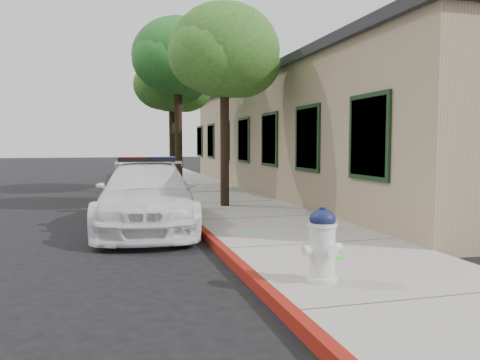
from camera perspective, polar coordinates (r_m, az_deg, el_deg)
name	(u,v)px	position (r m, az deg, el deg)	size (l,w,h in m)	color
ground	(221,258)	(7.83, -2.29, -9.12)	(120.00, 120.00, 0.00)	black
sidewalk	(260,220)	(11.08, 2.34, -4.76)	(3.20, 60.00, 0.15)	gray
red_curb	(193,223)	(10.72, -5.57, -5.06)	(0.14, 60.00, 0.16)	maroon
clapboard_building	(342,135)	(18.45, 11.92, 5.16)	(7.30, 20.89, 4.24)	#9A8665
police_car	(147,196)	(10.49, -10.83, -1.81)	(2.45, 5.08, 1.54)	white
fire_hydrant	(323,244)	(5.98, 9.68, -7.48)	(0.52, 0.45, 0.90)	silver
street_tree_near	(225,55)	(13.22, -1.79, 14.46)	(3.11, 2.93, 5.37)	black
street_tree_mid	(178,60)	(17.58, -7.32, 13.78)	(3.22, 3.25, 6.07)	black
street_tree_far	(172,84)	(19.12, -7.95, 11.10)	(3.03, 2.78, 5.25)	black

